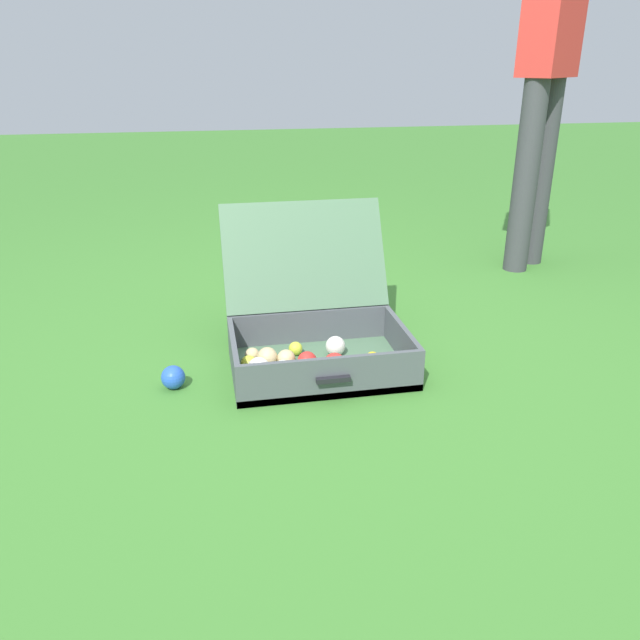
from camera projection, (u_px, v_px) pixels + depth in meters
name	position (u px, v px, depth m)	size (l,w,h in m)	color
ground_plane	(323.00, 365.00, 2.27)	(16.00, 16.00, 0.00)	#3D7A2D
open_suitcase	(312.00, 332.00, 2.24)	(0.61, 0.65, 0.52)	#4C7051
stray_ball_on_grass	(173.00, 377.00, 2.09)	(0.08, 0.08, 0.08)	blue
bystander_person	(548.00, 65.00, 2.97)	(0.36, 0.34, 1.71)	#3D3D42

